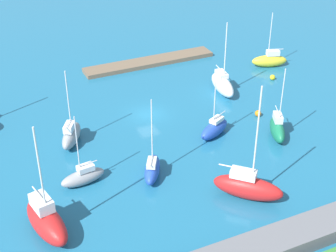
% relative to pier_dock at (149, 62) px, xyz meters
% --- Properties ---
extents(water, '(160.00, 160.00, 0.00)m').
position_rel_pier_dock_xyz_m(water, '(6.51, 14.62, -0.31)').
color(water, '#1E668C').
rests_on(water, ground).
extents(pier_dock, '(20.62, 3.15, 0.62)m').
position_rel_pier_dock_xyz_m(pier_dock, '(0.00, 0.00, 0.00)').
color(pier_dock, brown).
rests_on(pier_dock, ground).
extents(breakwater, '(67.39, 3.24, 1.45)m').
position_rel_pier_dock_xyz_m(breakwater, '(6.51, 41.31, 0.41)').
color(breakwater, slate).
rests_on(breakwater, ground).
extents(sailboat_blue_near_pier, '(5.10, 3.66, 7.83)m').
position_rel_pier_dock_xyz_m(sailboat_blue_near_pier, '(1.42, 22.67, 0.65)').
color(sailboat_blue_near_pier, '#2347B2').
rests_on(sailboat_blue_near_pier, water).
extents(sailboat_gray_center_basin, '(4.10, 5.34, 9.02)m').
position_rel_pier_dock_xyz_m(sailboat_gray_center_basin, '(17.15, 17.20, 0.84)').
color(sailboat_gray_center_basin, gray).
rests_on(sailboat_gray_center_basin, water).
extents(sailboat_red_inner_mooring, '(3.67, 7.12, 11.27)m').
position_rel_pier_dock_xyz_m(sailboat_red_inner_mooring, '(23.24, 30.83, 1.13)').
color(sailboat_red_inner_mooring, red).
rests_on(sailboat_red_inner_mooring, water).
extents(sailboat_green_west_end, '(3.51, 5.22, 8.91)m').
position_rel_pier_dock_xyz_m(sailboat_green_west_end, '(-5.07, 26.07, 0.84)').
color(sailboat_green_west_end, '#19724C').
rests_on(sailboat_green_west_end, water).
extents(sailboat_yellow_along_channel, '(5.62, 3.43, 8.44)m').
position_rel_pier_dock_xyz_m(sailboat_yellow_along_channel, '(-16.15, 8.68, 0.74)').
color(sailboat_yellow_along_channel, yellow).
rests_on(sailboat_yellow_along_channel, water).
extents(sailboat_white_lone_south, '(2.80, 6.62, 10.10)m').
position_rel_pier_dock_xyz_m(sailboat_white_lone_south, '(-5.17, 13.24, 0.94)').
color(sailboat_white_lone_south, white).
rests_on(sailboat_white_lone_south, water).
extents(sailboat_blue_far_north, '(3.78, 5.01, 8.94)m').
position_rel_pier_dock_xyz_m(sailboat_blue_far_north, '(11.33, 27.06, 0.67)').
color(sailboat_blue_far_north, '#2347B2').
rests_on(sailboat_blue_far_north, water).
extents(sailboat_gray_east_end, '(4.88, 2.23, 7.94)m').
position_rel_pier_dock_xyz_m(sailboat_gray_east_end, '(18.17, 25.11, 0.54)').
color(sailboat_gray_east_end, gray).
rests_on(sailboat_gray_east_end, water).
extents(sailboat_red_mid_basin, '(6.38, 6.40, 12.26)m').
position_rel_pier_dock_xyz_m(sailboat_red_mid_basin, '(4.26, 34.13, 1.00)').
color(sailboat_red_mid_basin, red).
rests_on(sailboat_red_mid_basin, water).
extents(mooring_buoy_yellow, '(0.77, 0.77, 0.77)m').
position_rel_pier_dock_xyz_m(mooring_buoy_yellow, '(-13.84, 12.84, 0.07)').
color(mooring_buoy_yellow, yellow).
rests_on(mooring_buoy_yellow, water).
extents(mooring_buoy_orange, '(0.81, 0.81, 0.81)m').
position_rel_pier_dock_xyz_m(mooring_buoy_orange, '(-5.90, 20.95, 0.09)').
color(mooring_buoy_orange, orange).
rests_on(mooring_buoy_orange, water).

